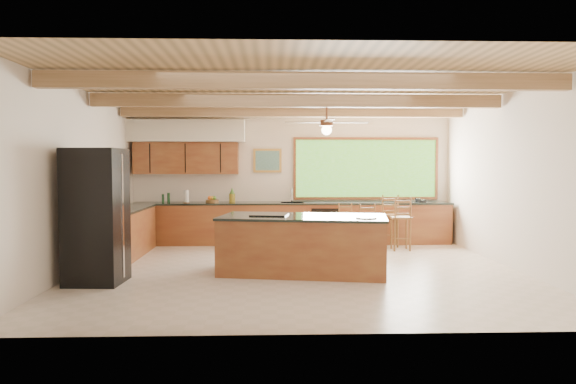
{
  "coord_description": "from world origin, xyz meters",
  "views": [
    {
      "loc": [
        -0.47,
        -8.44,
        1.75
      ],
      "look_at": [
        -0.16,
        0.8,
        1.26
      ],
      "focal_mm": 32.0,
      "sensor_mm": 36.0,
      "label": 1
    }
  ],
  "objects": [
    {
      "name": "bar_stool_c",
      "position": [
        1.09,
        2.4,
        0.56
      ],
      "size": [
        0.35,
        0.35,
        0.95
      ],
      "rotation": [
        0.0,
        0.0,
        0.02
      ],
      "color": "brown",
      "rests_on": "ground"
    },
    {
      "name": "room_shell",
      "position": [
        -0.17,
        0.65,
        2.21
      ],
      "size": [
        7.27,
        6.54,
        3.02
      ],
      "color": "beige",
      "rests_on": "ground"
    },
    {
      "name": "ground",
      "position": [
        0.0,
        0.0,
        0.0
      ],
      "size": [
        7.2,
        7.2,
        0.0
      ],
      "primitive_type": "plane",
      "color": "beige",
      "rests_on": "ground"
    },
    {
      "name": "bar_stool_d",
      "position": [
        2.08,
        2.39,
        0.67
      ],
      "size": [
        0.46,
        0.46,
        1.12
      ],
      "rotation": [
        0.0,
        0.0,
        -0.16
      ],
      "color": "brown",
      "rests_on": "ground"
    },
    {
      "name": "bar_stool_b",
      "position": [
        2.19,
        1.88,
        0.66
      ],
      "size": [
        0.41,
        0.41,
        1.11
      ],
      "rotation": [
        0.0,
        0.0,
        -0.03
      ],
      "color": "brown",
      "rests_on": "ground"
    },
    {
      "name": "bar_stool_a",
      "position": [
        1.42,
        1.55,
        0.59
      ],
      "size": [
        0.39,
        0.39,
        1.0
      ],
      "rotation": [
        0.0,
        0.0,
        -0.09
      ],
      "color": "brown",
      "rests_on": "ground"
    },
    {
      "name": "refrigerator",
      "position": [
        -3.05,
        -0.83,
        1.0
      ],
      "size": [
        0.82,
        0.8,
        1.99
      ],
      "rotation": [
        0.0,
        0.0,
        -0.06
      ],
      "color": "black",
      "rests_on": "ground"
    },
    {
      "name": "counter_run",
      "position": [
        -0.82,
        2.52,
        0.46
      ],
      "size": [
        7.12,
        3.1,
        1.25
      ],
      "color": "brown",
      "rests_on": "ground"
    },
    {
      "name": "island",
      "position": [
        0.05,
        -0.19,
        0.47
      ],
      "size": [
        2.83,
        1.69,
        0.95
      ],
      "rotation": [
        0.0,
        0.0,
        -0.17
      ],
      "color": "brown",
      "rests_on": "ground"
    }
  ]
}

